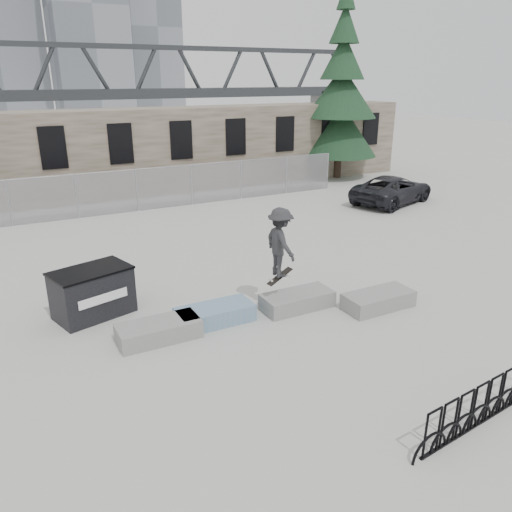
{
  "coord_description": "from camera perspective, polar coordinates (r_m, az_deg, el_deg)",
  "views": [
    {
      "loc": [
        -5.83,
        -10.7,
        6.1
      ],
      "look_at": [
        0.35,
        1.04,
        1.3
      ],
      "focal_mm": 35.0,
      "sensor_mm": 36.0,
      "label": 1
    }
  ],
  "objects": [
    {
      "name": "ground",
      "position": [
        13.62,
        0.74,
        -6.71
      ],
      "size": [
        120.0,
        120.0,
        0.0
      ],
      "primitive_type": "plane",
      "color": "#A5A5A0",
      "rests_on": "ground"
    },
    {
      "name": "stone_wall",
      "position": [
        27.83,
        -15.7,
        11.22
      ],
      "size": [
        36.0,
        2.58,
        4.5
      ],
      "color": "brown",
      "rests_on": "ground"
    },
    {
      "name": "chainlink_fence",
      "position": [
        24.45,
        -13.46,
        7.38
      ],
      "size": [
        22.06,
        0.06,
        2.02
      ],
      "color": "gray",
      "rests_on": "ground"
    },
    {
      "name": "planter_far_left",
      "position": [
        12.56,
        -11.06,
        -8.29
      ],
      "size": [
        2.0,
        0.9,
        0.45
      ],
      "color": "gray",
      "rests_on": "ground"
    },
    {
      "name": "planter_center_left",
      "position": [
        13.16,
        -4.73,
        -6.59
      ],
      "size": [
        2.0,
        0.9,
        0.45
      ],
      "color": "teal",
      "rests_on": "ground"
    },
    {
      "name": "planter_center_right",
      "position": [
        13.94,
        4.73,
        -5.01
      ],
      "size": [
        2.0,
        0.9,
        0.45
      ],
      "color": "gray",
      "rests_on": "ground"
    },
    {
      "name": "planter_offset",
      "position": [
        14.33,
        13.81,
        -4.84
      ],
      "size": [
        2.0,
        0.9,
        0.45
      ],
      "color": "gray",
      "rests_on": "ground"
    },
    {
      "name": "dumpster",
      "position": [
        14.03,
        -18.18,
        -3.97
      ],
      "size": [
        2.26,
        1.73,
        1.31
      ],
      "rotation": [
        0.0,
        0.0,
        0.29
      ],
      "color": "black",
      "rests_on": "ground"
    },
    {
      "name": "bike_rack",
      "position": [
        10.49,
        24.9,
        -14.86
      ],
      "size": [
        4.02,
        0.48,
        0.9
      ],
      "rotation": [
        0.0,
        0.0,
        0.11
      ],
      "color": "black",
      "rests_on": "ground"
    },
    {
      "name": "spruce_tree",
      "position": [
        32.19,
        9.67,
        17.09
      ],
      "size": [
        4.68,
        4.68,
        11.5
      ],
      "color": "#38281E",
      "rests_on": "ground"
    },
    {
      "name": "truss_bridge",
      "position": [
        67.61,
        -14.91,
        17.58
      ],
      "size": [
        70.0,
        3.0,
        9.8
      ],
      "color": "#2D3033",
      "rests_on": "ground"
    },
    {
      "name": "suv",
      "position": [
        26.37,
        15.35,
        7.35
      ],
      "size": [
        5.46,
        3.7,
        1.39
      ],
      "primitive_type": "imported",
      "rotation": [
        0.0,
        0.0,
        1.88
      ],
      "color": "black",
      "rests_on": "ground"
    },
    {
      "name": "skateboarder",
      "position": [
        13.16,
        2.8,
        1.54
      ],
      "size": [
        0.76,
        1.21,
        2.08
      ],
      "rotation": [
        0.0,
        0.0,
        1.57
      ],
      "color": "#2A2A2C",
      "rests_on": "ground"
    }
  ]
}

